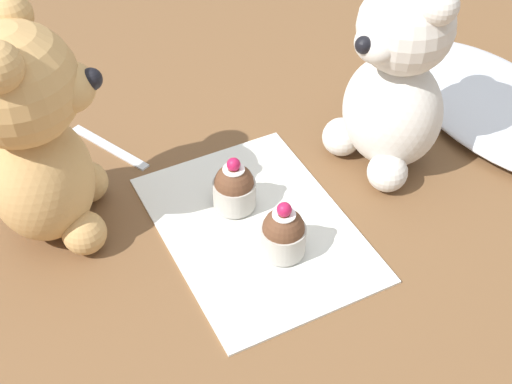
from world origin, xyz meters
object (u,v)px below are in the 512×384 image
Objects in this scene: teaspoon at (109,146)px; cupcake_near_tan_bear at (234,187)px; teddy_bear_tan at (33,133)px; teddy_bear_cream at (395,81)px; cupcake_near_cream_bear at (283,233)px.

cupcake_near_tan_bear is at bearing 4.25° from teaspoon.
teaspoon is at bearing -23.45° from teddy_bear_tan.
cupcake_near_tan_bear is 0.53× the size of teaspoon.
teddy_bear_tan is (-0.07, -0.38, 0.02)m from teddy_bear_cream.
teddy_bear_cream is at bearing -80.77° from teddy_bear_tan.
teddy_bear_tan is 0.22m from cupcake_near_tan_bear.
cupcake_near_tan_bear is (-0.09, -0.02, -0.00)m from cupcake_near_cream_bear.
teddy_bear_tan is at bearing -109.80° from teddy_bear_cream.
teddy_bear_tan reaches higher than teddy_bear_cream.
teaspoon is (-0.10, 0.09, -0.13)m from teddy_bear_tan.
teddy_bear_cream is at bearing 88.94° from cupcake_near_tan_bear.
teddy_bear_cream is 0.35m from teaspoon.
teddy_bear_cream is at bearing 113.97° from cupcake_near_cream_bear.
cupcake_near_cream_bear is 0.09m from cupcake_near_tan_bear.
cupcake_near_tan_bear is at bearing -100.70° from teddy_bear_cream.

